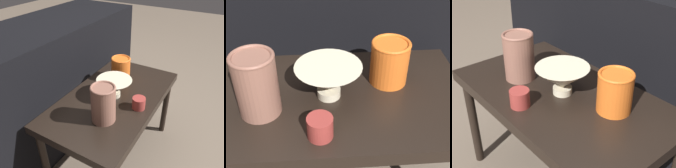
# 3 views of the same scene
# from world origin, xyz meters

# --- Properties ---
(table) EXTENTS (0.80, 0.45, 0.45)m
(table) POSITION_xyz_m (0.00, 0.00, 0.40)
(table) COLOR black
(table) RESTS_ON ground_plane
(couch_backdrop) EXTENTS (1.49, 0.50, 0.74)m
(couch_backdrop) POSITION_xyz_m (0.00, 0.51, 0.37)
(couch_backdrop) COLOR black
(couch_backdrop) RESTS_ON ground_plane
(bowl) EXTENTS (0.18, 0.18, 0.10)m
(bowl) POSITION_xyz_m (-0.00, 0.00, 0.51)
(bowl) COLOR beige
(bowl) RESTS_ON table
(vase_textured_left) EXTENTS (0.11, 0.11, 0.17)m
(vase_textured_left) POSITION_xyz_m (-0.18, -0.05, 0.54)
(vase_textured_left) COLOR brown
(vase_textured_left) RESTS_ON table
(vase_colorful_right) EXTENTS (0.11, 0.11, 0.13)m
(vase_colorful_right) POSITION_xyz_m (0.18, 0.06, 0.52)
(vase_colorful_right) COLOR orange
(vase_colorful_right) RESTS_ON table
(cup) EXTENTS (0.06, 0.06, 0.06)m
(cup) POSITION_xyz_m (-0.03, -0.15, 0.48)
(cup) COLOR maroon
(cup) RESTS_ON table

